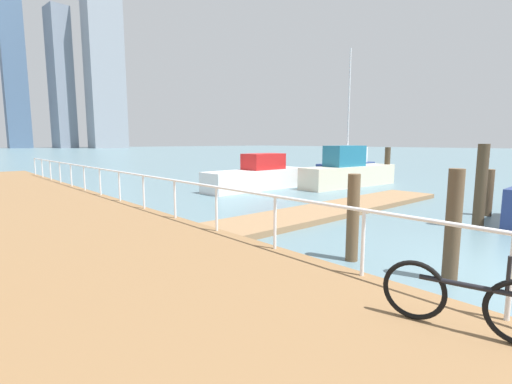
% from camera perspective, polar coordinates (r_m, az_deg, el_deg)
% --- Properties ---
extents(ground_plane, '(300.00, 300.00, 0.00)m').
position_cam_1_polar(ground_plane, '(22.80, -20.44, 1.02)').
color(ground_plane, slate).
extents(floating_dock, '(12.13, 2.00, 0.18)m').
position_cam_1_polar(floating_dock, '(13.49, 11.86, -2.66)').
color(floating_dock, '#93704C').
rests_on(floating_dock, ground_plane).
extents(boardwalk_railing, '(0.06, 29.58, 1.08)m').
position_cam_1_polar(boardwalk_railing, '(12.99, -18.87, 1.90)').
color(boardwalk_railing, white).
rests_on(boardwalk_railing, boardwalk).
extents(dock_piling_0, '(0.27, 0.27, 2.04)m').
position_cam_1_polar(dock_piling_0, '(7.44, 28.21, -4.66)').
color(dock_piling_0, brown).
rests_on(dock_piling_0, ground_plane).
extents(dock_piling_1, '(0.26, 0.26, 1.84)m').
position_cam_1_polar(dock_piling_1, '(7.98, 14.77, -3.89)').
color(dock_piling_1, brown).
rests_on(dock_piling_1, ground_plane).
extents(dock_piling_2, '(0.31, 0.31, 2.44)m').
position_cam_1_polar(dock_piling_2, '(12.38, 31.45, 0.71)').
color(dock_piling_2, '#473826').
rests_on(dock_piling_2, ground_plane).
extents(dock_piling_3, '(0.34, 0.34, 1.58)m').
position_cam_1_polar(dock_piling_3, '(14.73, 32.22, -0.07)').
color(dock_piling_3, brown).
rests_on(dock_piling_3, ground_plane).
extents(dock_piling_4, '(0.33, 0.33, 2.17)m').
position_cam_1_polar(dock_piling_4, '(23.43, 19.64, 3.90)').
color(dock_piling_4, '#473826').
rests_on(dock_piling_4, ground_plane).
extents(moored_boat_0, '(5.78, 3.08, 9.00)m').
position_cam_1_polar(moored_boat_0, '(27.98, 14.03, 4.12)').
color(moored_boat_0, navy).
rests_on(moored_boat_0, ground_plane).
extents(moored_boat_2, '(6.28, 1.69, 1.87)m').
position_cam_1_polar(moored_boat_2, '(19.40, 0.36, 2.45)').
color(moored_boat_2, white).
rests_on(moored_boat_2, ground_plane).
extents(moored_boat_3, '(6.69, 1.93, 2.28)m').
position_cam_1_polar(moored_boat_3, '(21.22, 14.10, 3.03)').
color(moored_boat_3, beige).
rests_on(moored_boat_3, ground_plane).
extents(bicycle_at_railing, '(0.48, 1.73, 0.94)m').
position_cam_1_polar(bicycle_at_railing, '(4.83, 29.61, -14.30)').
color(bicycle_at_railing, black).
rests_on(bicycle_at_railing, boardwalk).
extents(skyline_tower_2, '(7.97, 7.76, 82.03)m').
position_cam_1_polar(skyline_tower_2, '(172.62, -33.71, 19.46)').
color(skyline_tower_2, slate).
rests_on(skyline_tower_2, ground_plane).
extents(skyline_tower_3, '(7.58, 9.60, 52.16)m').
position_cam_1_polar(skyline_tower_3, '(164.20, -27.97, 15.20)').
color(skyline_tower_3, gray).
rests_on(skyline_tower_3, ground_plane).
extents(skyline_tower_4, '(13.12, 12.80, 67.58)m').
position_cam_1_polar(skyline_tower_4, '(157.20, -22.53, 18.74)').
color(skyline_tower_4, '#8C939E').
rests_on(skyline_tower_4, ground_plane).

